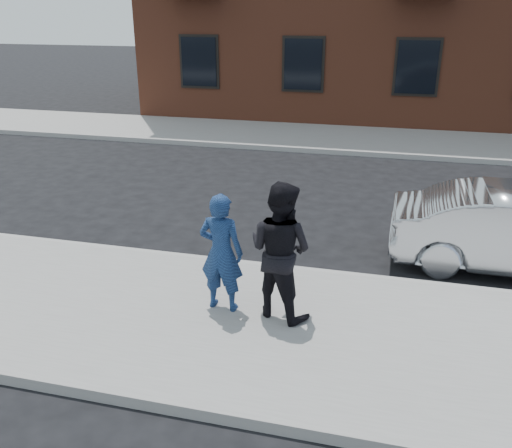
# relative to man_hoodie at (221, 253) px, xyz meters

# --- Properties ---
(ground) EXTENTS (100.00, 100.00, 0.00)m
(ground) POSITION_rel_man_hoodie_xyz_m (2.61, -0.07, -0.99)
(ground) COLOR black
(ground) RESTS_ON ground
(near_sidewalk) EXTENTS (50.00, 3.50, 0.15)m
(near_sidewalk) POSITION_rel_man_hoodie_xyz_m (2.61, -0.32, -0.92)
(near_sidewalk) COLOR gray
(near_sidewalk) RESTS_ON ground
(near_curb) EXTENTS (50.00, 0.10, 0.15)m
(near_curb) POSITION_rel_man_hoodie_xyz_m (2.61, 1.48, -0.92)
(near_curb) COLOR #999691
(near_curb) RESTS_ON ground
(far_sidewalk) EXTENTS (50.00, 3.50, 0.15)m
(far_sidewalk) POSITION_rel_man_hoodie_xyz_m (2.61, 11.18, -0.92)
(far_sidewalk) COLOR gray
(far_sidewalk) RESTS_ON ground
(far_curb) EXTENTS (50.00, 0.10, 0.15)m
(far_curb) POSITION_rel_man_hoodie_xyz_m (2.61, 9.38, -0.92)
(far_curb) COLOR #999691
(far_curb) RESTS_ON ground
(man_hoodie) EXTENTS (0.64, 0.51, 1.69)m
(man_hoodie) POSITION_rel_man_hoodie_xyz_m (0.00, 0.00, 0.00)
(man_hoodie) COLOR navy
(man_hoodie) RESTS_ON near_sidewalk
(man_peacoat) EXTENTS (1.12, 1.01, 1.90)m
(man_peacoat) POSITION_rel_man_hoodie_xyz_m (0.80, 0.04, 0.10)
(man_peacoat) COLOR black
(man_peacoat) RESTS_ON near_sidewalk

